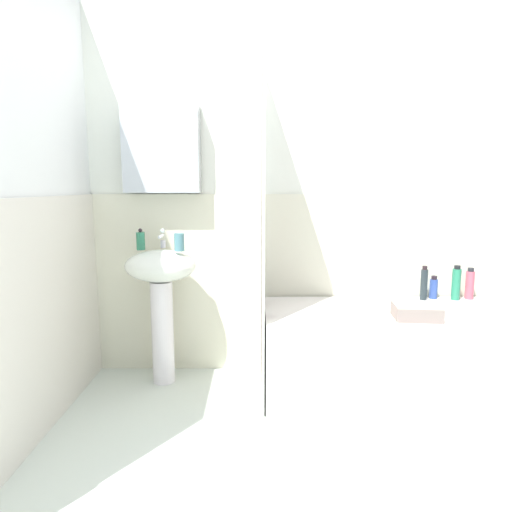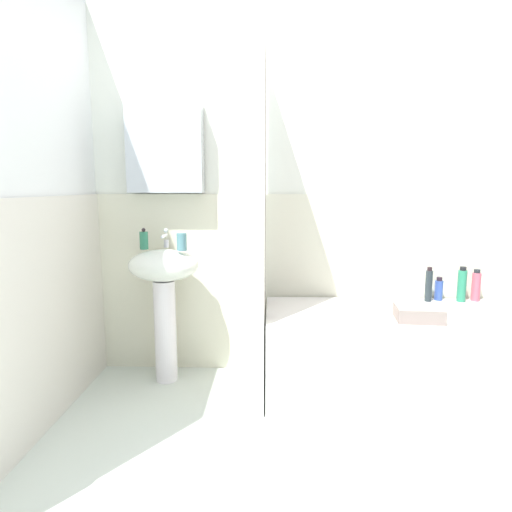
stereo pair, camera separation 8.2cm
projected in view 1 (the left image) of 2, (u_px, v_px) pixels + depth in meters
ground_plane at (367, 492)px, 1.87m from camera, size 4.80×5.60×0.04m
wall_back_tiled at (317, 203)px, 2.94m from camera, size 3.60×0.18×2.40m
wall_left_tiled at (16, 216)px, 2.04m from camera, size 0.07×1.81×2.40m
sink at (162, 286)px, 2.79m from camera, size 0.44×0.34×0.86m
faucet at (163, 239)px, 2.82m from camera, size 0.03×0.12×0.12m
soap_dispenser at (141, 241)px, 2.76m from camera, size 0.05×0.05×0.13m
toothbrush_cup at (180, 242)px, 2.71m from camera, size 0.06×0.06×0.11m
bathtub at (384, 351)px, 2.71m from camera, size 1.45×0.65×0.52m
shower_curtain at (264, 230)px, 2.60m from camera, size 0.01×0.65×2.00m
lotion_bottle at (471, 284)px, 2.91m from camera, size 0.05×0.05×0.21m
conditioner_bottle at (457, 284)px, 2.89m from camera, size 0.05×0.05×0.23m
body_wash_bottle at (434, 288)px, 2.93m from camera, size 0.05×0.05×0.15m
shampoo_bottle at (425, 284)px, 2.89m from camera, size 0.04×0.04×0.22m
towel_folded at (417, 312)px, 2.49m from camera, size 0.27×0.22×0.08m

